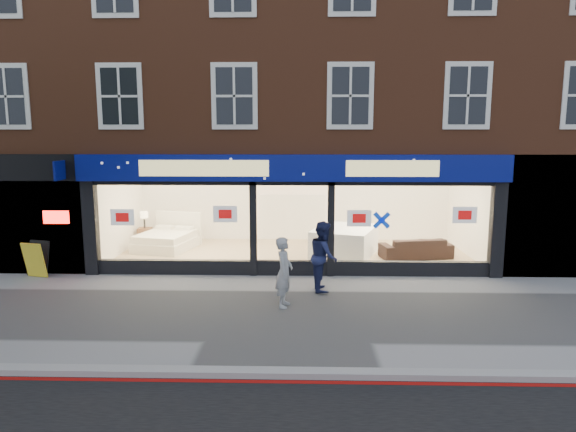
{
  "coord_description": "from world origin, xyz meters",
  "views": [
    {
      "loc": [
        0.25,
        -10.59,
        3.85
      ],
      "look_at": [
        -0.09,
        2.5,
        1.73
      ],
      "focal_mm": 32.0,
      "sensor_mm": 36.0,
      "label": 1
    }
  ],
  "objects_px": {
    "pedestrian_grey": "(284,272)",
    "mattress_stack": "(344,241)",
    "display_bed": "(167,239)",
    "sofa": "(416,248)",
    "pedestrian_blue": "(324,256)",
    "a_board": "(36,259)"
  },
  "relations": [
    {
      "from": "pedestrian_grey",
      "to": "mattress_stack",
      "type": "bearing_deg",
      "value": -11.84
    },
    {
      "from": "display_bed",
      "to": "sofa",
      "type": "xyz_separation_m",
      "value": [
        7.88,
        -1.03,
        -0.0
      ]
    },
    {
      "from": "mattress_stack",
      "to": "pedestrian_blue",
      "type": "bearing_deg",
      "value": -103.35
    },
    {
      "from": "sofa",
      "to": "pedestrian_blue",
      "type": "bearing_deg",
      "value": 35.4
    },
    {
      "from": "pedestrian_grey",
      "to": "pedestrian_blue",
      "type": "height_order",
      "value": "pedestrian_blue"
    },
    {
      "from": "display_bed",
      "to": "mattress_stack",
      "type": "xyz_separation_m",
      "value": [
        5.74,
        -0.69,
        0.11
      ]
    },
    {
      "from": "display_bed",
      "to": "pedestrian_grey",
      "type": "distance_m",
      "value": 6.65
    },
    {
      "from": "a_board",
      "to": "pedestrian_grey",
      "type": "bearing_deg",
      "value": -3.76
    },
    {
      "from": "pedestrian_grey",
      "to": "pedestrian_blue",
      "type": "bearing_deg",
      "value": -28.34
    },
    {
      "from": "display_bed",
      "to": "a_board",
      "type": "distance_m",
      "value": 4.13
    },
    {
      "from": "pedestrian_grey",
      "to": "sofa",
      "type": "bearing_deg",
      "value": -33.48
    },
    {
      "from": "a_board",
      "to": "mattress_stack",
      "type": "bearing_deg",
      "value": 30.0
    },
    {
      "from": "display_bed",
      "to": "pedestrian_grey",
      "type": "xyz_separation_m",
      "value": [
        4.01,
        -5.28,
        0.38
      ]
    },
    {
      "from": "mattress_stack",
      "to": "display_bed",
      "type": "bearing_deg",
      "value": 173.16
    },
    {
      "from": "mattress_stack",
      "to": "pedestrian_blue",
      "type": "relative_size",
      "value": 1.49
    },
    {
      "from": "a_board",
      "to": "pedestrian_blue",
      "type": "height_order",
      "value": "pedestrian_blue"
    },
    {
      "from": "mattress_stack",
      "to": "sofa",
      "type": "xyz_separation_m",
      "value": [
        2.13,
        -0.34,
        -0.11
      ]
    },
    {
      "from": "pedestrian_blue",
      "to": "mattress_stack",
      "type": "bearing_deg",
      "value": -16.77
    },
    {
      "from": "display_bed",
      "to": "sofa",
      "type": "bearing_deg",
      "value": 5.55
    },
    {
      "from": "sofa",
      "to": "a_board",
      "type": "xyz_separation_m",
      "value": [
        -10.63,
        -2.04,
        0.08
      ]
    },
    {
      "from": "display_bed",
      "to": "a_board",
      "type": "height_order",
      "value": "display_bed"
    },
    {
      "from": "sofa",
      "to": "a_board",
      "type": "distance_m",
      "value": 10.83
    }
  ]
}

